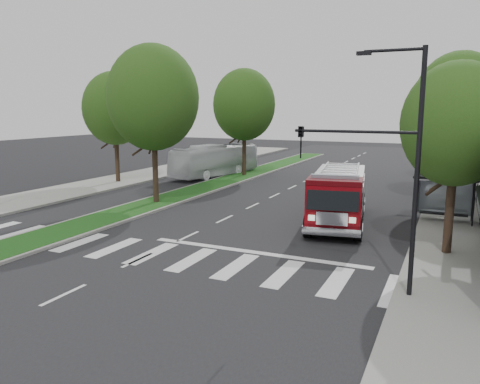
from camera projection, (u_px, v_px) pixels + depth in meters
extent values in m
plane|color=black|center=(188.00, 237.00, 22.76)|extent=(140.00, 140.00, 0.00)
cube|color=gray|center=(469.00, 217.00, 26.54)|extent=(5.00, 80.00, 0.15)
cube|color=gray|center=(97.00, 185.00, 37.66)|extent=(5.00, 80.00, 0.15)
cube|color=gray|center=(235.00, 178.00, 41.31)|extent=(3.00, 50.00, 0.14)
cube|color=#134214|center=(235.00, 178.00, 41.30)|extent=(2.60, 49.50, 0.02)
cylinder|color=black|center=(416.00, 201.00, 25.12)|extent=(0.08, 0.08, 2.50)
cylinder|color=black|center=(474.00, 205.00, 23.96)|extent=(0.08, 0.08, 2.50)
cylinder|color=black|center=(417.00, 197.00, 26.19)|extent=(0.08, 0.08, 2.50)
cylinder|color=black|center=(473.00, 201.00, 25.04)|extent=(0.08, 0.08, 2.50)
cube|color=black|center=(446.00, 177.00, 24.85)|extent=(3.20, 1.60, 0.12)
cube|color=#8C99A5|center=(445.00, 198.00, 25.69)|extent=(2.80, 0.04, 1.80)
cube|color=black|center=(443.00, 214.00, 25.20)|extent=(2.40, 0.40, 0.08)
cylinder|color=black|center=(449.00, 213.00, 19.48)|extent=(0.36, 0.36, 3.74)
ellipsoid|color=#1A330D|center=(457.00, 124.00, 18.84)|extent=(4.40, 4.40, 5.06)
cylinder|color=black|center=(453.00, 171.00, 30.15)|extent=(0.36, 0.36, 4.40)
ellipsoid|color=#1A330D|center=(458.00, 103.00, 29.40)|extent=(5.60, 5.60, 6.44)
cylinder|color=black|center=(454.00, 159.00, 39.13)|extent=(0.36, 0.36, 3.96)
ellipsoid|color=#1A330D|center=(458.00, 112.00, 38.45)|extent=(5.00, 5.00, 5.75)
cylinder|color=black|center=(155.00, 169.00, 30.19)|extent=(0.36, 0.36, 4.62)
ellipsoid|color=#1A330D|center=(153.00, 98.00, 29.40)|extent=(5.80, 5.80, 6.67)
cylinder|color=black|center=(244.00, 152.00, 42.73)|extent=(0.36, 0.36, 4.40)
ellipsoid|color=#1A330D|center=(244.00, 105.00, 41.97)|extent=(5.60, 5.60, 6.44)
cylinder|color=black|center=(117.00, 158.00, 38.89)|extent=(0.36, 0.36, 4.18)
ellipsoid|color=#1A330D|center=(115.00, 108.00, 38.17)|extent=(5.20, 5.20, 5.98)
cylinder|color=black|center=(417.00, 178.00, 14.60)|extent=(0.16, 0.16, 8.00)
cylinder|color=black|center=(394.00, 50.00, 14.29)|extent=(1.80, 0.10, 0.10)
cube|color=black|center=(364.00, 53.00, 14.67)|extent=(0.45, 0.20, 0.12)
cylinder|color=black|center=(354.00, 132.00, 15.18)|extent=(4.00, 0.10, 0.10)
imported|color=black|center=(301.00, 142.00, 15.99)|extent=(0.18, 0.22, 1.10)
cylinder|color=black|center=(441.00, 137.00, 35.61)|extent=(0.16, 0.16, 8.00)
cylinder|color=black|center=(432.00, 85.00, 35.30)|extent=(1.80, 0.10, 0.10)
cube|color=black|center=(420.00, 86.00, 35.68)|extent=(0.45, 0.20, 0.12)
cube|color=#4F0408|center=(338.00, 213.00, 25.51)|extent=(3.90, 8.89, 0.26)
cube|color=maroon|center=(339.00, 191.00, 26.10)|extent=(3.57, 6.87, 2.05)
cube|color=maroon|center=(334.00, 205.00, 22.31)|extent=(2.82, 2.23, 2.15)
cube|color=#B2B2B7|center=(340.00, 172.00, 25.91)|extent=(3.57, 6.87, 0.12)
cylinder|color=#B2B2B7|center=(323.00, 168.00, 26.12)|extent=(1.09, 6.08, 0.10)
cylinder|color=#B2B2B7|center=(357.00, 169.00, 25.63)|extent=(1.09, 6.08, 0.10)
cube|color=silver|center=(331.00, 231.00, 21.37)|extent=(2.68, 0.78, 0.36)
cube|color=#8C99A5|center=(335.00, 177.00, 22.07)|extent=(2.28, 0.71, 0.18)
cylinder|color=black|center=(308.00, 226.00, 22.51)|extent=(0.53, 1.17, 1.13)
cylinder|color=black|center=(358.00, 229.00, 21.89)|extent=(0.53, 1.17, 1.13)
cylinder|color=black|center=(318.00, 208.00, 26.59)|extent=(0.53, 1.17, 1.13)
cylinder|color=black|center=(360.00, 210.00, 25.97)|extent=(0.53, 1.17, 1.13)
cylinder|color=black|center=(322.00, 200.00, 28.92)|extent=(0.53, 1.17, 1.13)
cylinder|color=black|center=(361.00, 202.00, 28.30)|extent=(0.53, 1.17, 1.13)
imported|color=silver|center=(216.00, 160.00, 43.13)|extent=(4.33, 10.70, 2.91)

